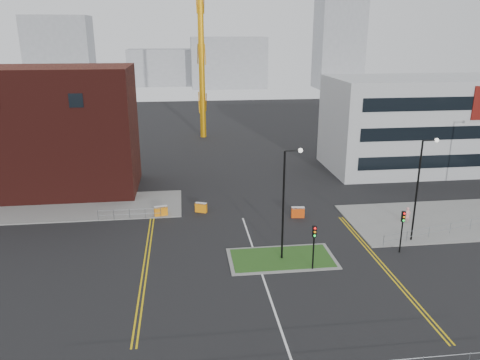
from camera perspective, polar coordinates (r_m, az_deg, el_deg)
The scene contains 26 objects.
ground at distance 31.34m, azimuth 4.53°, elevation -16.44°, with size 200.00×200.00×0.00m, color black.
pavement_left at distance 52.52m, azimuth -22.65°, elevation -3.22°, with size 28.00×8.00×0.12m, color slate.
pavement_right at distance 51.14m, azimuth 26.15°, elevation -4.25°, with size 24.00×10.00×0.12m, color slate.
island_kerb at distance 38.43m, azimuth 5.10°, elevation -9.52°, with size 8.60×4.60×0.08m, color slate.
grass_island at distance 38.42m, azimuth 5.10°, elevation -9.49°, with size 8.00×4.00×0.12m, color #264D19.
brick_building at distance 57.16m, azimuth -24.81°, elevation 5.23°, with size 24.20×10.07×14.24m.
office_block at distance 66.47m, azimuth 21.52°, elevation 6.41°, with size 25.00×12.20×12.00m.
streetlamp_island at distance 36.35m, azimuth 5.67°, elevation -1.93°, with size 1.46×0.36×9.18m.
streetlamp_right_near at distance 42.30m, azimuth 21.13°, elevation -0.24°, with size 1.46×0.36×9.18m.
traffic_light_island at distance 36.04m, azimuth 9.02°, elevation -7.14°, with size 0.28×0.33×3.65m.
traffic_light_right at distance 40.56m, azimuth 19.22°, elevation -5.06°, with size 0.28×0.33×3.65m.
railing_left at distance 46.83m, azimuth -13.32°, elevation -3.88°, with size 6.05×0.05×1.10m.
railing_right at distance 48.16m, azimuth 26.34°, elevation -4.65°, with size 19.05×5.05×1.10m.
centre_line at distance 32.98m, azimuth 3.82°, elevation -14.51°, with size 0.15×30.00×0.01m, color silver.
yellow_left_a at distance 39.63m, azimuth -11.48°, elevation -9.00°, with size 0.12×24.00×0.01m, color gold.
yellow_left_b at distance 39.61m, azimuth -11.05°, elevation -8.99°, with size 0.12×24.00×0.01m, color gold.
yellow_right_a at distance 38.97m, azimuth 16.75°, elevation -9.91°, with size 0.12×20.00×0.01m, color gold.
yellow_right_b at distance 39.08m, azimuth 17.16°, elevation -9.87°, with size 0.12×20.00×0.01m, color gold.
skyline_a at distance 149.55m, azimuth -21.06°, elevation 13.99°, with size 18.00×12.00×22.00m, color gray.
skyline_b at distance 156.45m, azimuth -1.42°, elevation 14.12°, with size 24.00×12.00×16.00m, color gray.
skyline_c at distance 158.69m, azimuth 11.95°, elevation 15.98°, with size 14.00×12.00×28.00m, color gray.
skyline_d at distance 165.80m, azimuth -8.15°, elevation 13.46°, with size 30.00×12.00×12.00m, color gray.
pedestrian at distance 47.50m, azimuth 19.75°, elevation -4.08°, with size 0.59×0.38×1.61m, color pink.
barrier_left at distance 47.03m, azimuth -9.62°, elevation -3.74°, with size 1.36×0.70×1.09m.
barrier_mid at distance 47.68m, azimuth -4.77°, elevation -3.31°, with size 1.24×0.82×1.00m.
barrier_right at distance 46.53m, azimuth 7.07°, elevation -3.87°, with size 1.32×0.57×1.08m.
Camera 1 is at (-5.55, -25.38, 17.52)m, focal length 35.00 mm.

